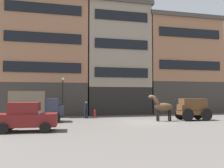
# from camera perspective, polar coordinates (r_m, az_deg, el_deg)

# --- Properties ---
(ground_plane) EXTENTS (120.00, 120.00, 0.00)m
(ground_plane) POSITION_cam_1_polar(r_m,az_deg,el_deg) (20.67, 7.97, -9.03)
(ground_plane) COLOR #605B56
(building_far_left) EXTENTS (9.98, 6.40, 13.70)m
(building_far_left) POSITION_cam_1_polar(r_m,az_deg,el_deg) (29.26, -15.87, 6.45)
(building_far_left) COLOR #38332D
(building_far_left) RESTS_ON ground_plane
(building_center_left) EXTENTS (7.98, 6.40, 13.59)m
(building_center_left) POSITION_cam_1_polar(r_m,az_deg,el_deg) (30.11, 0.86, 5.99)
(building_center_left) COLOR black
(building_center_left) RESTS_ON ground_plane
(building_center_right) EXTENTS (10.30, 6.40, 12.47)m
(building_center_right) POSITION_cam_1_polar(r_m,az_deg,el_deg) (33.27, 15.74, 4.29)
(building_center_right) COLOR #38332D
(building_center_right) RESTS_ON ground_plane
(cargo_wagon) EXTENTS (2.96, 1.61, 1.98)m
(cargo_wagon) POSITION_cam_1_polar(r_m,az_deg,el_deg) (22.76, 18.88, -5.43)
(cargo_wagon) COLOR brown
(cargo_wagon) RESTS_ON ground_plane
(draft_horse) EXTENTS (2.35, 0.67, 2.30)m
(draft_horse) POSITION_cam_1_polar(r_m,az_deg,el_deg) (21.34, 12.12, -5.38)
(draft_horse) COLOR #513823
(draft_horse) RESTS_ON ground_plane
(delivery_truck_near) EXTENTS (4.42, 2.28, 2.62)m
(delivery_truck_near) POSITION_cam_1_polar(r_m,az_deg,el_deg) (21.07, -18.17, -4.92)
(delivery_truck_near) COLOR #333847
(delivery_truck_near) RESTS_ON ground_plane
(sedan_dark) EXTENTS (3.78, 2.03, 1.83)m
(sedan_dark) POSITION_cam_1_polar(r_m,az_deg,el_deg) (15.90, -19.99, -7.50)
(sedan_dark) COLOR maroon
(sedan_dark) RESTS_ON ground_plane
(pedestrian_officer) EXTENTS (0.45, 0.45, 1.79)m
(pedestrian_officer) POSITION_cam_1_polar(r_m,az_deg,el_deg) (23.49, -6.26, -5.87)
(pedestrian_officer) COLOR black
(pedestrian_officer) RESTS_ON ground_plane
(streetlamp_curbside) EXTENTS (0.32, 0.32, 4.12)m
(streetlamp_curbside) POSITION_cam_1_polar(r_m,az_deg,el_deg) (24.73, -11.82, -1.75)
(streetlamp_curbside) COLOR black
(streetlamp_curbside) RESTS_ON ground_plane
(fire_hydrant_curbside) EXTENTS (0.24, 0.24, 0.83)m
(fire_hydrant_curbside) POSITION_cam_1_polar(r_m,az_deg,el_deg) (24.18, -4.18, -7.11)
(fire_hydrant_curbside) COLOR maroon
(fire_hydrant_curbside) RESTS_ON ground_plane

